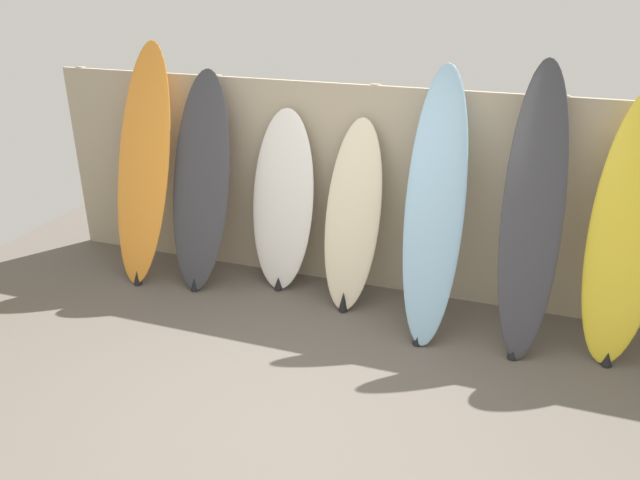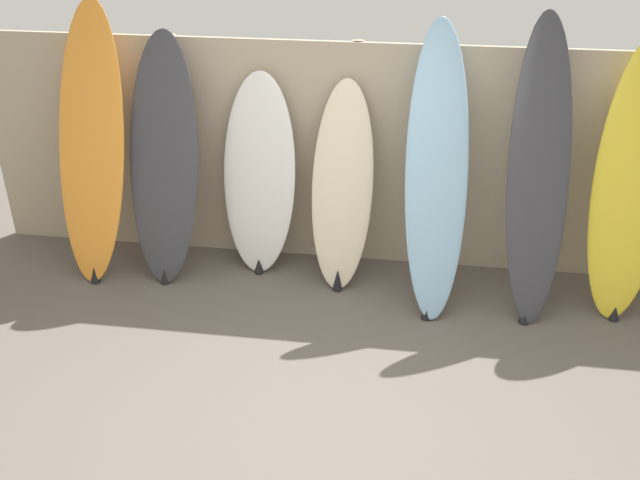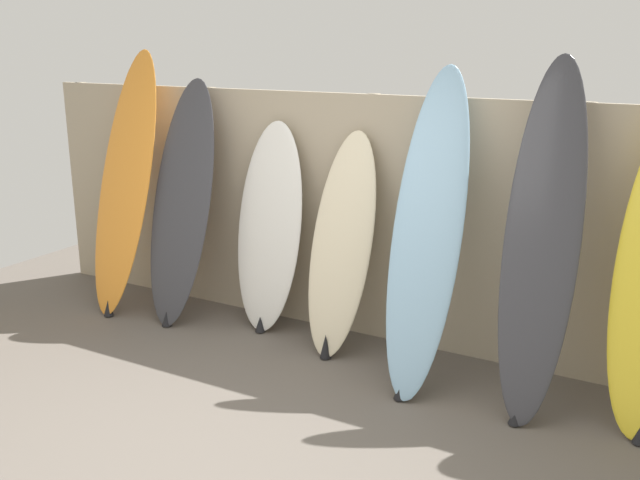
# 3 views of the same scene
# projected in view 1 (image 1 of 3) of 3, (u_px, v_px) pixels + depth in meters

# --- Properties ---
(ground) EXTENTS (7.68, 7.68, 0.00)m
(ground) POSITION_uv_depth(u_px,v_px,m) (285.00, 421.00, 4.00)
(ground) COLOR #5B544C
(fence_back) EXTENTS (6.08, 0.11, 1.80)m
(fence_back) POSITION_uv_depth(u_px,v_px,m) (371.00, 191.00, 5.37)
(fence_back) COLOR tan
(fence_back) RESTS_ON ground
(surfboard_orange_0) EXTENTS (0.59, 0.72, 2.10)m
(surfboard_orange_0) POSITION_uv_depth(u_px,v_px,m) (143.00, 166.00, 5.55)
(surfboard_orange_0) COLOR orange
(surfboard_orange_0) RESTS_ON ground
(surfboard_charcoal_1) EXTENTS (0.55, 0.60, 1.89)m
(surfboard_charcoal_1) POSITION_uv_depth(u_px,v_px,m) (201.00, 184.00, 5.45)
(surfboard_charcoal_1) COLOR #38383D
(surfboard_charcoal_1) RESTS_ON ground
(surfboard_white_2) EXTENTS (0.60, 0.39, 1.59)m
(surfboard_white_2) POSITION_uv_depth(u_px,v_px,m) (283.00, 203.00, 5.43)
(surfboard_white_2) COLOR white
(surfboard_white_2) RESTS_ON ground
(surfboard_cream_3) EXTENTS (0.48, 0.56, 1.56)m
(surfboard_cream_3) POSITION_uv_depth(u_px,v_px,m) (353.00, 217.00, 5.16)
(surfboard_cream_3) COLOR beige
(surfboard_cream_3) RESTS_ON ground
(surfboard_skyblue_4) EXTENTS (0.53, 0.90, 2.03)m
(surfboard_skyblue_4) POSITION_uv_depth(u_px,v_px,m) (435.00, 207.00, 4.72)
(surfboard_skyblue_4) COLOR #8CB7D6
(surfboard_skyblue_4) RESTS_ON ground
(surfboard_charcoal_5) EXTENTS (0.50, 0.81, 2.10)m
(surfboard_charcoal_5) POSITION_uv_depth(u_px,v_px,m) (533.00, 213.00, 4.50)
(surfboard_charcoal_5) COLOR #38383D
(surfboard_charcoal_5) RESTS_ON ground
(surfboard_yellow_6) EXTENTS (0.59, 0.68, 1.96)m
(surfboard_yellow_6) POSITION_uv_depth(u_px,v_px,m) (629.00, 230.00, 4.39)
(surfboard_yellow_6) COLOR yellow
(surfboard_yellow_6) RESTS_ON ground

